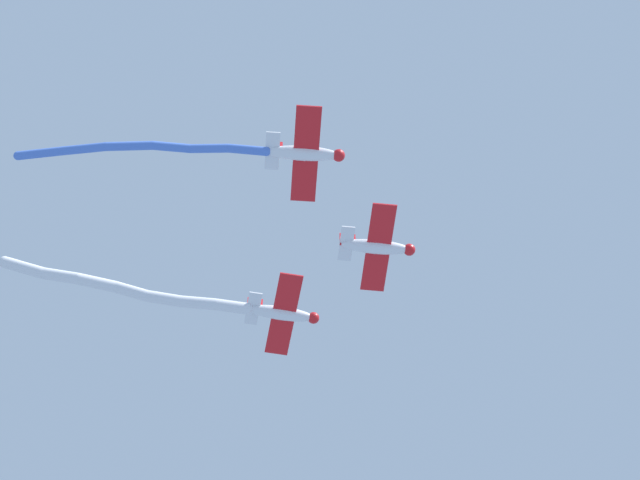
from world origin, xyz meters
TOP-DOWN VIEW (x-y plane):
  - airplane_lead at (1.30, 2.19)m, footprint 7.68×5.77m
  - airplane_left_wing at (-4.69, -4.87)m, footprint 7.73×5.85m
  - smoke_trail_left_wing at (-2.67, -16.68)m, footprint 4.35×19.21m
  - airplane_right_wing at (8.96, -3.01)m, footprint 7.64×5.72m
  - smoke_trail_right_wing at (9.23, -14.40)m, footprint 1.50×18.13m

SIDE VIEW (x-z plane):
  - airplane_lead at x=1.30m, z-range 75.44..77.35m
  - airplane_left_wing at x=-4.69m, z-range 75.44..77.35m
  - airplane_right_wing at x=8.96m, z-range 75.74..77.65m
  - smoke_trail_left_wing at x=-2.67m, z-range 75.49..78.33m
  - smoke_trail_right_wing at x=9.23m, z-range 76.37..77.56m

